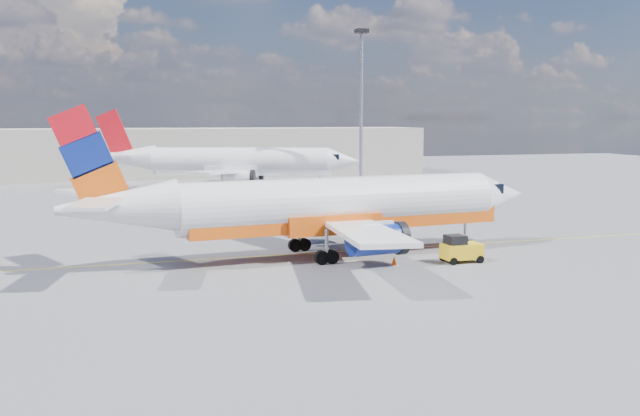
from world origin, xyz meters
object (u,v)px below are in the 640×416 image
object	(u,v)px
main_jet	(326,207)
gse_tug	(460,249)
traffic_cone	(394,261)
second_jet	(232,163)

from	to	relation	value
main_jet	gse_tug	xyz separation A→B (m)	(8.09, -4.69, -2.66)
gse_tug	traffic_cone	distance (m)	4.77
main_jet	traffic_cone	xyz separation A→B (m)	(3.37, -4.39, -3.24)
main_jet	second_jet	world-z (taller)	second_jet
main_jet	traffic_cone	bearing A→B (deg)	-57.78
traffic_cone	main_jet	bearing A→B (deg)	127.52
gse_tug	traffic_cone	xyz separation A→B (m)	(-4.72, 0.30, -0.58)
second_jet	traffic_cone	xyz separation A→B (m)	(0.95, -53.83, -3.34)
gse_tug	second_jet	bearing A→B (deg)	94.05
gse_tug	traffic_cone	world-z (taller)	gse_tug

